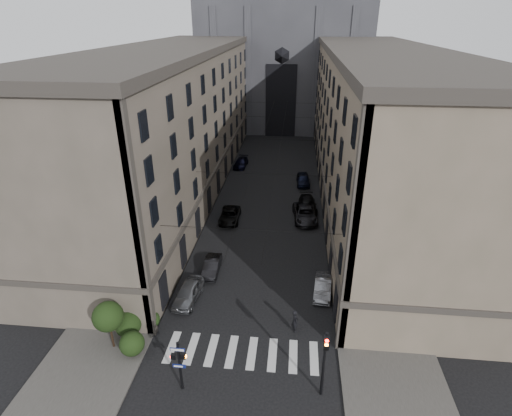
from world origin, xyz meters
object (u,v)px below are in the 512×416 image
(pedestrian_signal_left, at_px, (179,362))
(traffic_light_right, at_px, (325,357))
(car_right_midnear, at_px, (305,214))
(gothic_tower, at_px, (285,39))
(car_right_far, at_px, (303,179))
(car_left_midnear, at_px, (212,266))
(car_right_near, at_px, (323,287))
(car_left_near, at_px, (188,293))
(car_left_far, at_px, (241,163))
(pedestrian, at_px, (295,321))
(car_left_midfar, at_px, (230,215))
(car_right_midfar, at_px, (308,204))

(pedestrian_signal_left, distance_m, traffic_light_right, 9.18)
(pedestrian_signal_left, xyz_separation_m, car_right_midnear, (8.27, 25.25, -1.52))
(gothic_tower, relative_size, pedestrian_signal_left, 14.50)
(gothic_tower, bearing_deg, car_right_far, -82.91)
(car_left_midnear, height_order, car_right_near, car_right_near)
(car_left_near, distance_m, car_right_near, 11.77)
(car_left_midnear, bearing_deg, car_right_midnear, 52.13)
(car_right_midnear, xyz_separation_m, car_right_far, (-0.16, 11.29, -0.02))
(car_left_far, relative_size, car_right_midnear, 0.80)
(car_right_near, height_order, car_right_far, car_right_far)
(car_left_near, bearing_deg, pedestrian, -11.32)
(car_right_near, bearing_deg, car_left_midfar, 134.25)
(car_left_midnear, distance_m, car_left_far, 29.98)
(car_left_near, distance_m, car_right_midnear, 19.15)
(pedestrian_signal_left, relative_size, car_right_midfar, 0.79)
(pedestrian_signal_left, xyz_separation_m, pedestrian, (7.30, 6.15, -1.34))
(gothic_tower, xyz_separation_m, car_left_midnear, (-4.20, -60.18, -17.14))
(car_right_midnear, bearing_deg, car_left_far, 114.42)
(car_right_midnear, bearing_deg, car_left_midfar, -177.73)
(gothic_tower, bearing_deg, car_right_near, -84.32)
(traffic_light_right, bearing_deg, car_right_midfar, 90.93)
(pedestrian_signal_left, xyz_separation_m, car_right_midfar, (8.66, 28.11, -1.59))
(car_right_near, distance_m, pedestrian, 5.54)
(traffic_light_right, bearing_deg, pedestrian, 107.56)
(car_left_midnear, bearing_deg, car_right_far, 68.23)
(car_right_midnear, bearing_deg, car_right_midfar, 76.98)
(car_left_midfar, relative_size, car_right_midfar, 0.98)
(pedestrian_signal_left, bearing_deg, car_left_midfar, 91.63)
(traffic_light_right, relative_size, car_right_midfar, 1.03)
(pedestrian_signal_left, xyz_separation_m, car_left_midnear, (-0.69, 13.28, -1.66))
(car_left_near, bearing_deg, car_right_midnear, 64.02)
(traffic_light_right, xyz_separation_m, car_left_near, (-10.98, 8.58, -2.52))
(pedestrian_signal_left, xyz_separation_m, car_left_midfar, (-0.69, 24.08, -1.63))
(car_right_near, bearing_deg, gothic_tower, 101.17)
(car_left_far, distance_m, car_right_far, 12.07)
(car_left_midfar, height_order, car_right_midfar, car_right_midfar)
(pedestrian_signal_left, height_order, car_left_midfar, pedestrian_signal_left)
(car_right_near, bearing_deg, traffic_light_right, -87.72)
(traffic_light_right, relative_size, pedestrian, 2.66)
(car_left_near, height_order, car_left_far, car_left_near)
(gothic_tower, distance_m, car_right_midfar, 48.73)
(car_left_midnear, bearing_deg, pedestrian, -42.82)
(pedestrian_signal_left, distance_m, car_left_midfar, 24.14)
(car_left_far, height_order, car_right_near, car_right_near)
(car_left_midnear, relative_size, car_right_midfar, 0.80)
(gothic_tower, relative_size, car_left_midnear, 14.44)
(gothic_tower, xyz_separation_m, car_left_midfar, (-4.20, -49.38, -17.11))
(car_right_near, xyz_separation_m, pedestrian, (-2.41, -4.98, 0.30))
(car_left_midfar, height_order, pedestrian, pedestrian)
(traffic_light_right, height_order, car_right_midfar, traffic_light_right)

